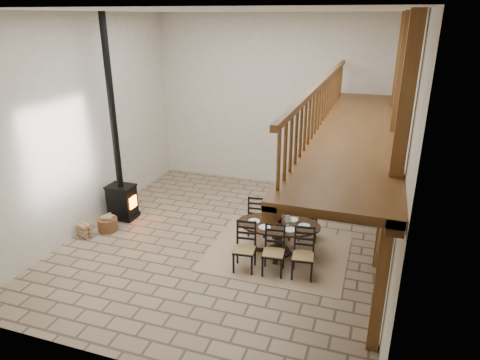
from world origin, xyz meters
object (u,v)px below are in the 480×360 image
(dining_table, at_px, (278,238))
(log_basket, at_px, (108,224))
(log_stack, at_px, (84,230))
(wood_stove, at_px, (120,177))

(dining_table, distance_m, log_basket, 4.21)
(dining_table, bearing_deg, log_basket, 176.85)
(dining_table, relative_size, log_basket, 4.50)
(dining_table, xyz_separation_m, log_stack, (-4.53, -0.69, -0.23))
(log_stack, bearing_deg, log_basket, 53.84)
(log_basket, height_order, log_stack, log_basket)
(dining_table, height_order, log_stack, dining_table)
(log_stack, bearing_deg, dining_table, 8.66)
(wood_stove, bearing_deg, dining_table, -6.07)
(log_basket, distance_m, log_stack, 0.56)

